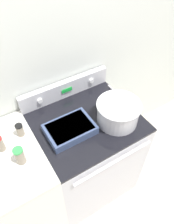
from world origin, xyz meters
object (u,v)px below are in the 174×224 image
object	(u,v)px
casserole_dish	(70,129)
spice_jar_green_cap	(20,156)
spice_jar_black_cap	(20,130)
ladle	(128,102)
spice_jar_red_cap	(0,144)
mixing_bowl	(118,112)

from	to	relation	value
casserole_dish	spice_jar_green_cap	xyz separation A→B (m)	(-0.38, -0.05, 0.04)
casserole_dish	spice_jar_black_cap	xyz separation A→B (m)	(-0.30, 0.15, 0.03)
ladle	spice_jar_red_cap	bearing A→B (deg)	174.30
casserole_dish	spice_jar_red_cap	world-z (taller)	spice_jar_red_cap
spice_jar_red_cap	spice_jar_black_cap	bearing A→B (deg)	18.37
casserole_dish	spice_jar_red_cap	size ratio (longest dim) A/B	2.81
mixing_bowl	ladle	xyz separation A→B (m)	(0.18, 0.09, -0.06)
casserole_dish	ladle	bearing A→B (deg)	0.40
casserole_dish	spice_jar_green_cap	bearing A→B (deg)	-171.66
spice_jar_black_cap	spice_jar_green_cap	bearing A→B (deg)	-109.18
ladle	spice_jar_black_cap	world-z (taller)	spice_jar_black_cap
ladle	spice_jar_black_cap	bearing A→B (deg)	169.92
ladle	spice_jar_black_cap	size ratio (longest dim) A/B	3.34
ladle	spice_jar_black_cap	distance (m)	0.84
spice_jar_black_cap	spice_jar_red_cap	size ratio (longest dim) A/B	0.82
mixing_bowl	casserole_dish	distance (m)	0.36
spice_jar_black_cap	spice_jar_green_cap	xyz separation A→B (m)	(-0.07, -0.21, 0.01)
ladle	spice_jar_green_cap	distance (m)	0.90
casserole_dish	spice_jar_green_cap	distance (m)	0.38
spice_jar_black_cap	mixing_bowl	bearing A→B (deg)	-20.03
spice_jar_red_cap	mixing_bowl	bearing A→B (deg)	-13.19
casserole_dish	spice_jar_green_cap	world-z (taller)	spice_jar_green_cap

